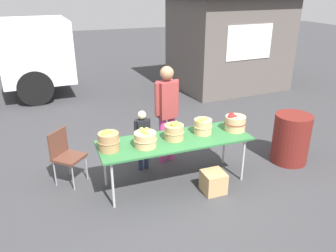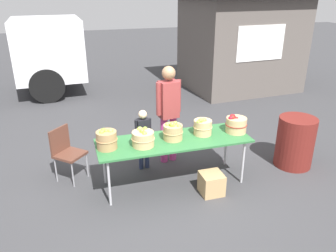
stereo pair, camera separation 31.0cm
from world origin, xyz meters
name	(u,v)px [view 2 (the right image)]	position (x,y,z in m)	size (l,w,h in m)	color
ground_plane	(173,182)	(0.00, 0.00, 0.00)	(40.00, 40.00, 0.00)	#38383A
market_table	(174,142)	(0.00, 0.00, 0.71)	(2.30, 0.76, 0.75)	#2D6B38
apple_basket_green_0	(107,139)	(-0.99, 0.00, 0.89)	(0.31, 0.31, 0.30)	#A87F51
apple_basket_green_1	(143,138)	(-0.48, -0.07, 0.87)	(0.34, 0.34, 0.27)	tan
apple_basket_green_2	(173,132)	(-0.01, 0.02, 0.87)	(0.31, 0.31, 0.29)	tan
apple_basket_green_3	(203,127)	(0.48, 0.06, 0.88)	(0.30, 0.30, 0.29)	tan
apple_basket_red_0	(236,124)	(1.02, -0.01, 0.88)	(0.34, 0.34, 0.29)	tan
vendor_adult	(169,107)	(0.14, 0.73, 1.00)	(0.44, 0.27, 1.69)	#CC3F8C
child_customer	(143,135)	(-0.34, 0.58, 0.62)	(0.28, 0.15, 1.05)	#262D4C
food_kiosk	(241,41)	(3.51, 4.60, 1.38)	(3.68, 3.12, 2.74)	#59514C
folding_chair	(66,150)	(-1.57, 0.62, 0.51)	(0.57, 0.57, 0.86)	brown
trash_barrel	(295,142)	(2.15, -0.04, 0.43)	(0.62, 0.62, 0.87)	maroon
produce_crate	(211,183)	(0.45, -0.43, 0.16)	(0.32, 0.32, 0.32)	tan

